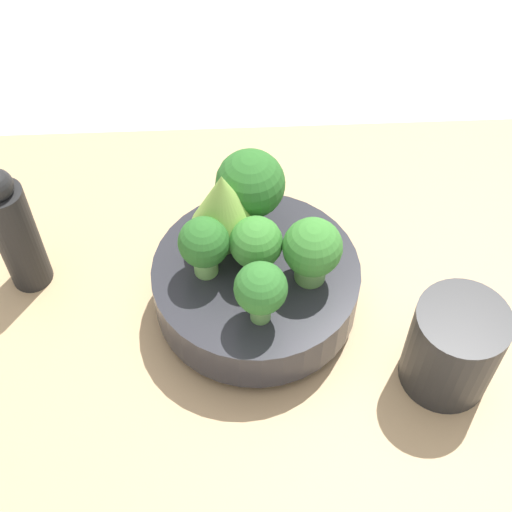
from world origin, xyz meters
name	(u,v)px	position (x,y,z in m)	size (l,w,h in m)	color
ground_plane	(288,349)	(0.00, 0.00, 0.00)	(6.00, 6.00, 0.00)	silver
table	(289,339)	(0.00, 0.00, 0.02)	(0.90, 0.61, 0.04)	tan
bowl	(256,285)	(0.03, -0.03, 0.08)	(0.20, 0.20, 0.06)	#28282D
broccoli_floret_front	(250,185)	(0.03, -0.09, 0.16)	(0.07, 0.07, 0.09)	#6BA34C
broccoli_floret_back	(261,290)	(0.03, 0.03, 0.15)	(0.05, 0.05, 0.07)	#609347
broccoli_floret_left	(312,250)	(-0.02, -0.02, 0.14)	(0.06, 0.06, 0.07)	#609347
broccoli_floret_right	(204,245)	(0.08, -0.03, 0.14)	(0.05, 0.05, 0.07)	#7AB256
romanesco_piece_near	(223,203)	(0.06, -0.06, 0.17)	(0.06, 0.06, 0.10)	#6BA34C
broccoli_floret_center	(256,245)	(0.03, -0.03, 0.14)	(0.05, 0.05, 0.06)	#6BA34C
cup	(453,348)	(-0.14, 0.06, 0.09)	(0.08, 0.08, 0.10)	black
pepper_mill	(15,232)	(0.27, -0.08, 0.11)	(0.04, 0.04, 0.16)	black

